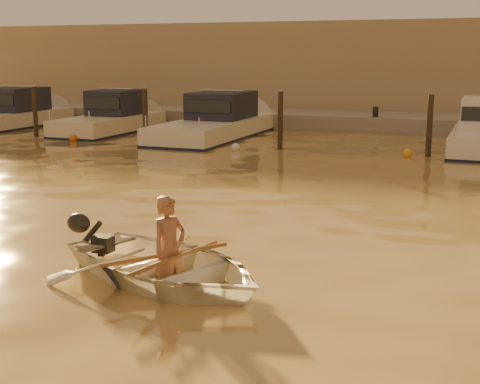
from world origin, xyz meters
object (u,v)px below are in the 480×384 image
at_px(dinghy, 165,265).
at_px(moored_boat_2, 215,122).
at_px(waterfront_building, 362,71).
at_px(moored_boat_0, 8,114).
at_px(moored_boat_1, 109,118).
at_px(person, 169,250).

distance_m(dinghy, moored_boat_2, 17.17).
bearing_deg(waterfront_building, moored_boat_0, -141.32).
relative_size(moored_boat_1, moored_boat_2, 0.79).
height_order(moored_boat_0, waterfront_building, waterfront_building).
height_order(moored_boat_0, moored_boat_2, same).
relative_size(dinghy, waterfront_building, 0.08).
bearing_deg(moored_boat_2, moored_boat_0, 180.00).
relative_size(dinghy, person, 2.22).
bearing_deg(person, waterfront_building, 26.39).
relative_size(person, waterfront_building, 0.03).
bearing_deg(dinghy, moored_boat_0, 66.29).
height_order(person, moored_boat_0, moored_boat_0).
distance_m(person, moored_boat_2, 17.23).
bearing_deg(waterfront_building, person, -84.53).
xyz_separation_m(moored_boat_0, moored_boat_1, (5.30, 0.00, 0.00)).
height_order(dinghy, waterfront_building, waterfront_building).
distance_m(dinghy, moored_boat_1, 19.41).
xyz_separation_m(person, moored_boat_2, (-6.22, 16.07, 0.13)).
distance_m(moored_boat_1, moored_boat_2, 4.82).
bearing_deg(dinghy, person, -90.00).
bearing_deg(moored_boat_0, waterfront_building, 38.68).
height_order(dinghy, moored_boat_2, moored_boat_2).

